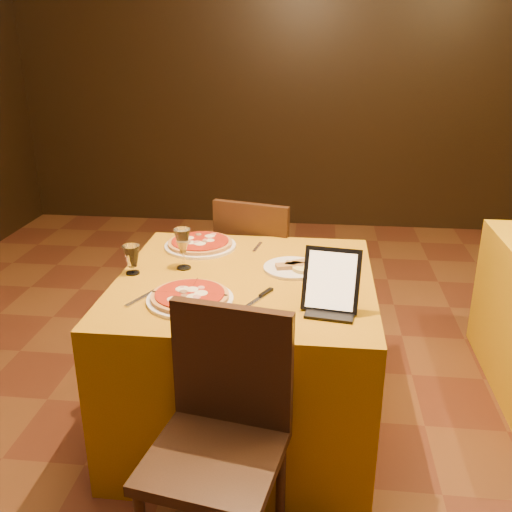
# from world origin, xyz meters

# --- Properties ---
(floor) EXTENTS (6.00, 7.00, 0.01)m
(floor) POSITION_xyz_m (0.00, 0.00, -0.01)
(floor) COLOR #5E2D19
(floor) RESTS_ON ground
(wall_back) EXTENTS (6.00, 0.01, 2.80)m
(wall_back) POSITION_xyz_m (0.00, 3.50, 1.40)
(wall_back) COLOR black
(wall_back) RESTS_ON floor
(main_table) EXTENTS (1.10, 1.10, 0.75)m
(main_table) POSITION_xyz_m (-0.47, 0.38, 0.38)
(main_table) COLOR #AC740B
(main_table) RESTS_ON floor
(chair_main_near) EXTENTS (0.44, 0.44, 0.91)m
(chair_main_near) POSITION_xyz_m (-0.47, -0.41, 0.46)
(chair_main_near) COLOR black
(chair_main_near) RESTS_ON floor
(chair_main_far) EXTENTS (0.46, 0.46, 0.91)m
(chair_main_far) POSITION_xyz_m (-0.47, 1.16, 0.46)
(chair_main_far) COLOR black
(chair_main_far) RESTS_ON floor
(pizza_near) EXTENTS (0.34, 0.34, 0.03)m
(pizza_near) POSITION_xyz_m (-0.66, 0.12, 0.77)
(pizza_near) COLOR white
(pizza_near) RESTS_ON main_table
(pizza_far) EXTENTS (0.35, 0.35, 0.03)m
(pizza_far) POSITION_xyz_m (-0.74, 0.73, 0.77)
(pizza_far) COLOR white
(pizza_far) RESTS_ON main_table
(cutlet_dish) EXTENTS (0.26, 0.26, 0.03)m
(cutlet_dish) POSITION_xyz_m (-0.27, 0.49, 0.76)
(cutlet_dish) COLOR white
(cutlet_dish) RESTS_ON main_table
(wine_glass) EXTENTS (0.09, 0.09, 0.19)m
(wine_glass) POSITION_xyz_m (-0.76, 0.45, 0.84)
(wine_glass) COLOR #D2B877
(wine_glass) RESTS_ON main_table
(water_glass) EXTENTS (0.07, 0.07, 0.13)m
(water_glass) POSITION_xyz_m (-0.97, 0.37, 0.81)
(water_glass) COLOR white
(water_glass) RESTS_ON main_table
(tablet) EXTENTS (0.23, 0.13, 0.24)m
(tablet) POSITION_xyz_m (-0.11, 0.12, 0.87)
(tablet) COLOR black
(tablet) RESTS_ON main_table
(knife) EXTENTS (0.12, 0.22, 0.01)m
(knife) POSITION_xyz_m (-0.40, 0.14, 0.75)
(knife) COLOR silver
(knife) RESTS_ON main_table
(fork_near) EXTENTS (0.09, 0.17, 0.01)m
(fork_near) POSITION_xyz_m (-0.85, 0.12, 0.75)
(fork_near) COLOR #ACABB2
(fork_near) RESTS_ON main_table
(fork_far) EXTENTS (0.04, 0.14, 0.01)m
(fork_far) POSITION_xyz_m (-0.46, 0.76, 0.75)
(fork_far) COLOR silver
(fork_far) RESTS_ON main_table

